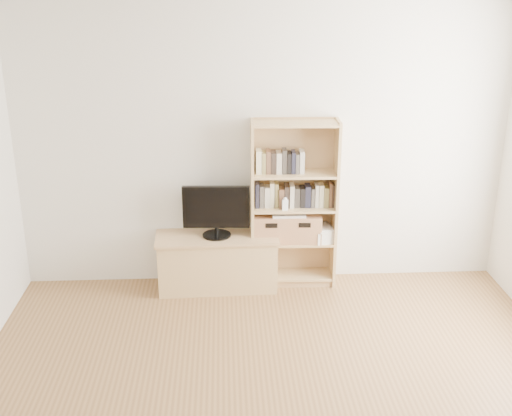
{
  "coord_description": "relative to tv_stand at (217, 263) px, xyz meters",
  "views": [
    {
      "loc": [
        -0.36,
        -3.18,
        2.82
      ],
      "look_at": [
        -0.1,
        1.9,
        0.94
      ],
      "focal_mm": 45.0,
      "sensor_mm": 36.0,
      "label": 1
    }
  ],
  "objects": [
    {
      "name": "bookshelf",
      "position": [
        0.72,
        0.06,
        0.54
      ],
      "size": [
        0.8,
        0.3,
        1.59
      ],
      "primitive_type": "cube",
      "rotation": [
        0.0,
        0.0,
        -0.03
      ],
      "color": "tan",
      "rests_on": "floor"
    },
    {
      "name": "television",
      "position": [
        -0.0,
        0.0,
        0.51
      ],
      "size": [
        0.61,
        0.08,
        0.48
      ],
      "primitive_type": "cube",
      "rotation": [
        0.0,
        0.0,
        -0.05
      ],
      "color": "black",
      "rests_on": "tv_stand"
    },
    {
      "name": "basket_right",
      "position": [
        0.81,
        0.06,
        0.32
      ],
      "size": [
        0.33,
        0.28,
        0.26
      ],
      "primitive_type": "cube",
      "rotation": [
        0.0,
        0.0,
        -0.06
      ],
      "color": "#9F6C48",
      "rests_on": "bookshelf"
    },
    {
      "name": "tv_stand",
      "position": [
        0.0,
        0.0,
        0.0
      ],
      "size": [
        1.1,
        0.45,
        0.5
      ],
      "primitive_type": "cube",
      "rotation": [
        0.0,
        0.0,
        0.04
      ],
      "color": "tan",
      "rests_on": "floor"
    },
    {
      "name": "baby_monitor",
      "position": [
        0.63,
        -0.02,
        0.58
      ],
      "size": [
        0.06,
        0.04,
        0.1
      ],
      "primitive_type": "cube",
      "rotation": [
        0.0,
        0.0,
        0.1
      ],
      "color": "white",
      "rests_on": "bookshelf"
    },
    {
      "name": "laptop",
      "position": [
        0.67,
        0.05,
        0.46
      ],
      "size": [
        0.31,
        0.22,
        0.02
      ],
      "primitive_type": "cube",
      "rotation": [
        0.0,
        0.0,
        -0.01
      ],
      "color": "white",
      "rests_on": "basket_left"
    },
    {
      "name": "magazine_stack",
      "position": [
        0.99,
        0.05,
        0.25
      ],
      "size": [
        0.22,
        0.28,
        0.12
      ],
      "primitive_type": "cube",
      "rotation": [
        0.0,
        0.0,
        0.2
      ],
      "color": "silver",
      "rests_on": "bookshelf"
    },
    {
      "name": "basket_left",
      "position": [
        0.5,
        0.06,
        0.32
      ],
      "size": [
        0.33,
        0.27,
        0.26
      ],
      "primitive_type": "cube",
      "rotation": [
        0.0,
        0.0,
        -0.03
      ],
      "color": "#9F6C48",
      "rests_on": "bookshelf"
    },
    {
      "name": "books_row_upper",
      "position": [
        0.54,
        0.09,
        0.96
      ],
      "size": [
        0.4,
        0.15,
        0.21
      ],
      "primitive_type": "cube",
      "rotation": [
        0.0,
        0.0,
        -0.01
      ],
      "color": "#212131",
      "rests_on": "bookshelf"
    },
    {
      "name": "ceiling",
      "position": [
        0.44,
        -2.3,
        2.35
      ],
      "size": [
        4.5,
        5.0,
        0.01
      ],
      "primitive_type": "cube",
      "color": "white",
      "rests_on": "back_wall"
    },
    {
      "name": "books_row_mid",
      "position": [
        0.72,
        0.08,
        0.64
      ],
      "size": [
        0.89,
        0.19,
        0.24
      ],
      "primitive_type": "cube",
      "rotation": [
        0.0,
        0.0,
        -0.02
      ],
      "color": "#212131",
      "rests_on": "bookshelf"
    },
    {
      "name": "back_wall",
      "position": [
        0.44,
        0.2,
        1.05
      ],
      "size": [
        4.5,
        0.02,
        2.6
      ],
      "primitive_type": "cube",
      "color": "silver",
      "rests_on": "floor"
    }
  ]
}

